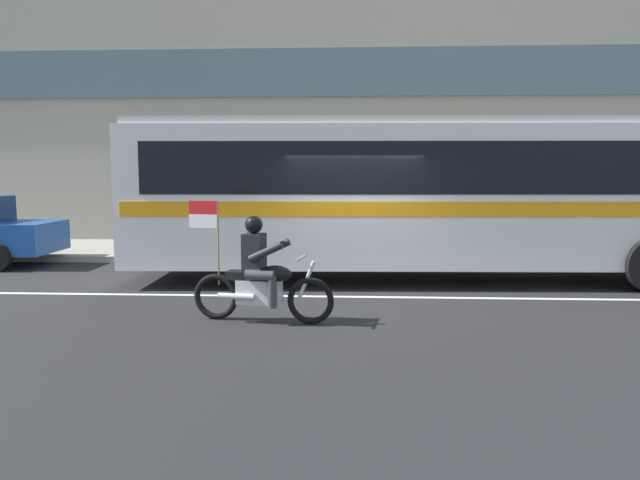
% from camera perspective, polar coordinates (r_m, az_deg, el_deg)
% --- Properties ---
extents(ground_plane, '(60.00, 60.00, 0.00)m').
position_cam_1_polar(ground_plane, '(11.21, 3.27, -4.83)').
color(ground_plane, black).
extents(sidewalk_curb, '(28.00, 3.80, 0.15)m').
position_cam_1_polar(sidewalk_curb, '(16.23, 3.18, -1.09)').
color(sidewalk_curb, gray).
rests_on(sidewalk_curb, ground_plane).
extents(lane_center_stripe, '(26.60, 0.14, 0.01)m').
position_cam_1_polar(lane_center_stripe, '(10.62, 3.29, -5.44)').
color(lane_center_stripe, silver).
rests_on(lane_center_stripe, ground_plane).
extents(transit_bus, '(12.91, 3.04, 3.22)m').
position_cam_1_polar(transit_bus, '(12.35, 12.30, 4.87)').
color(transit_bus, white).
rests_on(transit_bus, ground_plane).
extents(motorcycle_with_rider, '(2.18, 0.69, 1.78)m').
position_cam_1_polar(motorcycle_with_rider, '(8.79, -5.71, -3.54)').
color(motorcycle_with_rider, black).
rests_on(motorcycle_with_rider, ground_plane).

